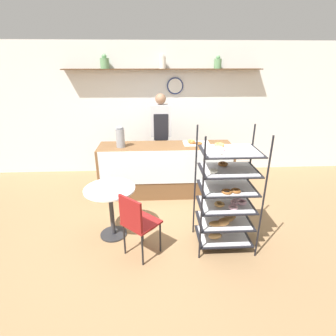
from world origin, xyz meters
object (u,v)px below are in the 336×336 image
at_px(pastry_rack, 225,198).
at_px(person_worker, 161,135).
at_px(coffee_carafe, 120,137).
at_px(donut_tray_counter, 195,143).
at_px(cafe_chair, 137,220).
at_px(cafe_table, 111,200).

height_order(pastry_rack, person_worker, person_worker).
bearing_deg(pastry_rack, person_worker, 109.67).
height_order(coffee_carafe, donut_tray_counter, coffee_carafe).
distance_m(pastry_rack, cafe_chair, 1.15).
xyz_separation_m(cafe_table, coffee_carafe, (0.03, 1.22, 0.56)).
height_order(pastry_rack, coffee_carafe, pastry_rack).
distance_m(coffee_carafe, donut_tray_counter, 1.33).
height_order(cafe_table, cafe_chair, cafe_chair).
relative_size(person_worker, coffee_carafe, 4.73).
relative_size(cafe_table, cafe_chair, 0.86).
bearing_deg(cafe_table, donut_tray_counter, 45.01).
bearing_deg(cafe_chair, cafe_table, -8.12).
height_order(cafe_table, donut_tray_counter, donut_tray_counter).
bearing_deg(pastry_rack, coffee_carafe, 134.44).
relative_size(person_worker, donut_tray_counter, 3.76).
bearing_deg(person_worker, coffee_carafe, -139.11).
distance_m(cafe_table, cafe_chair, 0.60).
bearing_deg(pastry_rack, cafe_chair, -170.78).
distance_m(pastry_rack, donut_tray_counter, 1.65).
height_order(pastry_rack, cafe_table, pastry_rack).
distance_m(cafe_table, coffee_carafe, 1.34).
height_order(cafe_chair, donut_tray_counter, donut_tray_counter).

